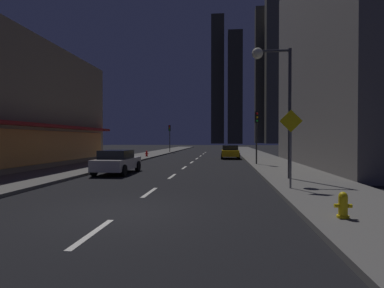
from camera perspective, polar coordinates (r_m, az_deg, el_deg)
name	(u,v)px	position (r m, az deg, el deg)	size (l,w,h in m)	color
ground_plane	(202,155)	(40.61, 1.94, -2.14)	(78.00, 136.00, 0.10)	black
sidewalk_right	(255,155)	(40.70, 11.82, -1.98)	(4.00, 76.00, 0.15)	#605E59
sidewalk_left	(151,154)	(41.70, -7.71, -1.90)	(4.00, 76.00, 0.15)	#605E59
lane_marking_center	(192,162)	(27.48, -0.06, -3.49)	(0.16, 43.80, 0.01)	silver
building_apartment_right	(376,53)	(27.83, 31.53, 14.48)	(11.00, 20.00, 17.42)	slate
skyscraper_distant_tall	(218,80)	(150.88, 4.90, 11.92)	(6.20, 8.16, 61.83)	#323026
skyscraper_distant_mid	(235,88)	(143.72, 8.15, 10.41)	(6.62, 8.70, 51.65)	#2E2C23
skyscraper_distant_short	(263,76)	(168.70, 13.27, 12.47)	(8.18, 5.72, 71.94)	#4E4A3A
skyscraper_distant_slender	(274,70)	(156.95, 15.32, 13.45)	(8.52, 7.89, 72.52)	brown
car_parked_near	(117,162)	(19.06, -14.00, -3.26)	(1.98, 4.24, 1.45)	silver
car_parked_far	(230,152)	(33.09, 7.24, -1.48)	(1.98, 4.24, 1.45)	gold
fire_hydrant_yellow_near	(343,206)	(8.56, 26.70, -10.41)	(0.42, 0.30, 0.65)	yellow
fire_hydrant_far_left	(147,154)	(34.88, -8.59, -1.83)	(0.42, 0.30, 0.65)	red
traffic_light_near_right	(257,126)	(24.31, 12.16, 3.43)	(0.32, 0.48, 4.20)	#2D2D2D
traffic_light_far_left	(170,132)	(46.95, -4.27, 2.23)	(0.32, 0.48, 4.20)	#2D2D2D
street_lamp_right	(273,81)	(15.95, 15.11, 11.53)	(1.96, 0.56, 6.58)	#38383D
pedestrian_crossing_sign	(291,142)	(12.71, 18.20, 0.40)	(0.91, 0.08, 3.15)	slate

